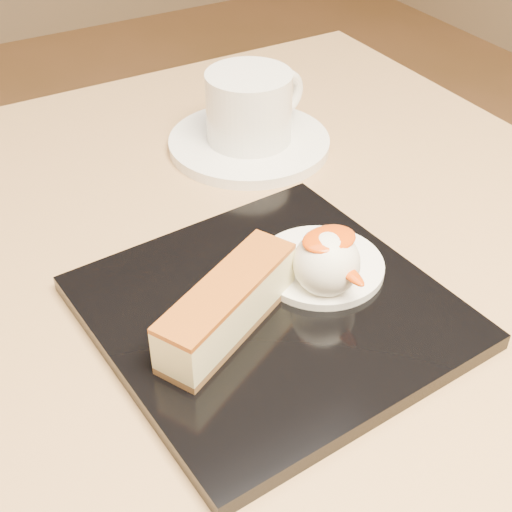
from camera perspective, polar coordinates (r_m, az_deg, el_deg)
table at (r=0.60m, az=-4.05°, el=-16.79°), size 0.80×0.80×0.72m
dessert_plate at (r=0.48m, az=1.19°, el=-4.45°), size 0.24×0.24×0.01m
cheesecake at (r=0.45m, az=-2.27°, el=-4.02°), size 0.12×0.08×0.04m
cream_smear at (r=0.51m, az=5.18°, el=-0.78°), size 0.09×0.09×0.01m
ice_cream_scoop at (r=0.48m, az=5.67°, el=-0.57°), size 0.05×0.05×0.05m
mango_sauce at (r=0.47m, az=5.86°, el=1.34°), size 0.04×0.03×0.01m
mint_sprig at (r=0.51m, az=0.93°, el=-0.01°), size 0.03×0.02×0.00m
saucer at (r=0.67m, az=-0.55°, el=9.04°), size 0.15×0.15×0.01m
coffee_cup at (r=0.66m, az=-0.43°, el=11.99°), size 0.10×0.08×0.06m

